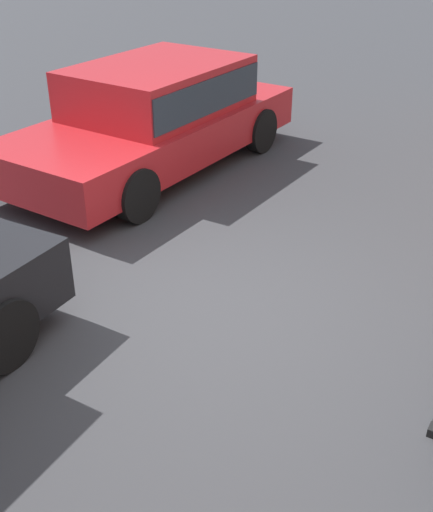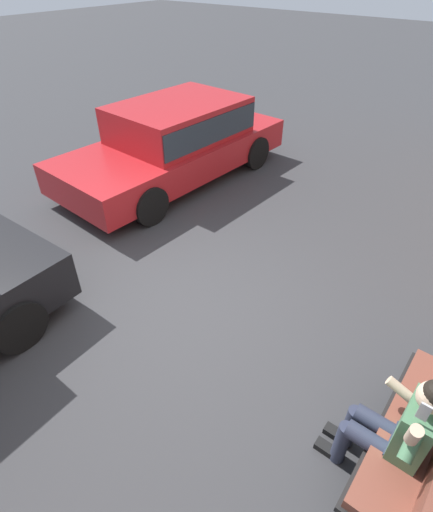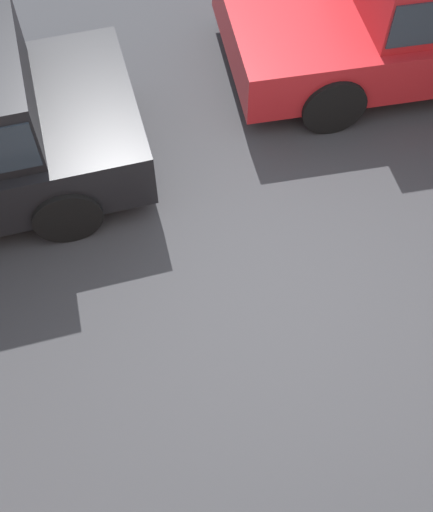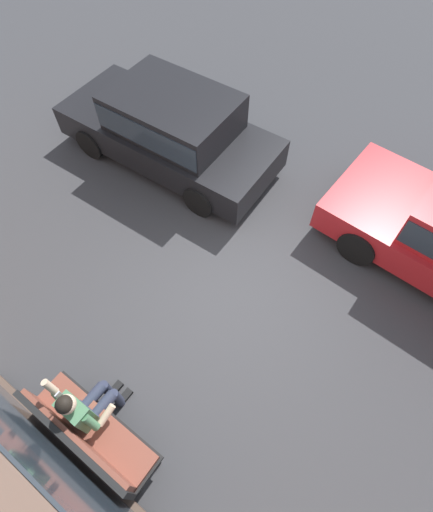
# 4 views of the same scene
# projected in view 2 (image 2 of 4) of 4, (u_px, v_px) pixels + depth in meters

# --- Properties ---
(ground_plane) EXTENTS (60.00, 60.00, 0.00)m
(ground_plane) POSITION_uv_depth(u_px,v_px,m) (176.00, 310.00, 4.97)
(ground_plane) COLOR #38383A
(bench) EXTENTS (1.74, 0.55, 1.00)m
(bench) POSITION_uv_depth(u_px,v_px,m) (431.00, 435.00, 3.08)
(bench) COLOR black
(bench) RESTS_ON ground_plane
(person_on_phone) EXTENTS (0.73, 0.74, 1.33)m
(person_on_phone) POSITION_uv_depth(u_px,v_px,m) (398.00, 429.00, 2.99)
(person_on_phone) COLOR #2D3347
(person_on_phone) RESTS_ON ground_plane
(parked_car_near) EXTENTS (4.65, 2.16, 1.42)m
(parked_car_near) POSITION_uv_depth(u_px,v_px,m) (176.00, 138.00, 7.48)
(parked_car_near) COLOR red
(parked_car_near) RESTS_ON ground_plane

